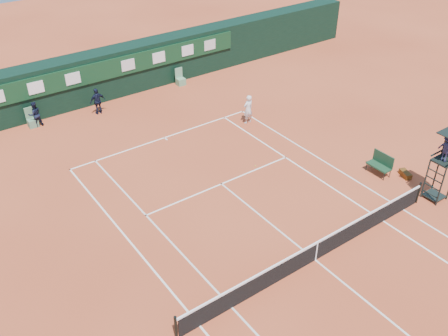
# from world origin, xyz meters

# --- Properties ---
(ground) EXTENTS (90.00, 90.00, 0.00)m
(ground) POSITION_xyz_m (0.00, 0.00, 0.00)
(ground) COLOR #C4512E
(ground) RESTS_ON ground
(court_lines) EXTENTS (11.05, 23.85, 0.01)m
(court_lines) POSITION_xyz_m (0.00, 0.00, 0.01)
(court_lines) COLOR white
(court_lines) RESTS_ON ground
(tennis_net) EXTENTS (12.90, 0.10, 1.10)m
(tennis_net) POSITION_xyz_m (0.00, 0.00, 0.51)
(tennis_net) COLOR black
(tennis_net) RESTS_ON ground
(back_wall) EXTENTS (40.00, 1.65, 3.00)m
(back_wall) POSITION_xyz_m (0.00, 18.74, 1.51)
(back_wall) COLOR black
(back_wall) RESTS_ON ground
(linesman_chair_left) EXTENTS (0.55, 0.50, 1.15)m
(linesman_chair_left) POSITION_xyz_m (-5.50, 17.48, 0.32)
(linesman_chair_left) COLOR #558161
(linesman_chair_left) RESTS_ON ground
(linesman_chair_right) EXTENTS (0.55, 0.50, 1.15)m
(linesman_chair_right) POSITION_xyz_m (4.50, 17.48, 0.32)
(linesman_chair_right) COLOR #62976B
(linesman_chair_right) RESTS_ON ground
(umpire_chair) EXTENTS (0.96, 0.95, 3.42)m
(umpire_chair) POSITION_xyz_m (7.34, -0.26, 2.46)
(umpire_chair) COLOR black
(umpire_chair) RESTS_ON ground
(player_bench) EXTENTS (0.56, 1.20, 1.10)m
(player_bench) POSITION_xyz_m (6.93, 2.58, 0.60)
(player_bench) COLOR #173A22
(player_bench) RESTS_ON ground
(tennis_bag) EXTENTS (0.56, 0.79, 0.27)m
(tennis_bag) POSITION_xyz_m (7.74, 1.64, 0.14)
(tennis_bag) COLOR black
(tennis_bag) RESTS_ON ground
(cooler) EXTENTS (0.57, 0.57, 0.65)m
(cooler) POSITION_xyz_m (7.45, 2.69, 0.33)
(cooler) COLOR white
(cooler) RESTS_ON ground
(tennis_ball) EXTENTS (0.06, 0.06, 0.06)m
(tennis_ball) POSITION_xyz_m (2.30, 6.67, 0.03)
(tennis_ball) COLOR #BFD130
(tennis_ball) RESTS_ON ground
(player) EXTENTS (0.67, 0.46, 1.75)m
(player) POSITION_xyz_m (4.85, 10.56, 0.88)
(player) COLOR white
(player) RESTS_ON ground
(ball_kid_left) EXTENTS (0.76, 0.61, 1.53)m
(ball_kid_left) POSITION_xyz_m (-5.30, 17.37, 0.76)
(ball_kid_left) COLOR black
(ball_kid_left) RESTS_ON ground
(ball_kid_right) EXTENTS (0.97, 0.42, 1.64)m
(ball_kid_right) POSITION_xyz_m (-1.72, 16.75, 0.82)
(ball_kid_right) COLOR black
(ball_kid_right) RESTS_ON ground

